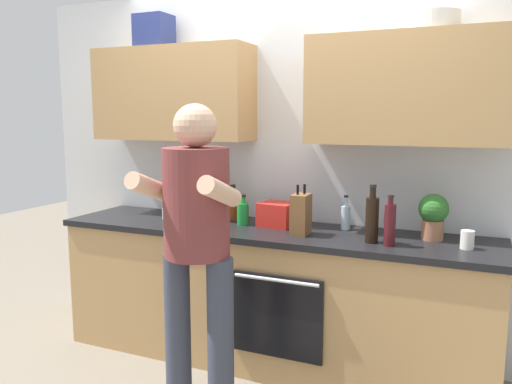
# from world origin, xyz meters

# --- Properties ---
(ground_plane) EXTENTS (12.00, 12.00, 0.00)m
(ground_plane) POSITION_xyz_m (0.00, 0.00, 0.00)
(ground_plane) COLOR #756B5B
(back_wall_unit) EXTENTS (4.00, 0.38, 2.50)m
(back_wall_unit) POSITION_xyz_m (-0.00, 0.27, 1.50)
(back_wall_unit) COLOR silver
(back_wall_unit) RESTS_ON ground
(counter) EXTENTS (2.84, 0.67, 0.90)m
(counter) POSITION_xyz_m (0.00, -0.00, 0.45)
(counter) COLOR tan
(counter) RESTS_ON ground
(person_standing) EXTENTS (0.49, 0.45, 1.68)m
(person_standing) POSITION_xyz_m (-0.09, -0.76, 1.00)
(person_standing) COLOR #383D4C
(person_standing) RESTS_ON ground
(bottle_hotsauce) EXTENTS (0.06, 0.06, 0.30)m
(bottle_hotsauce) POSITION_xyz_m (-0.59, -0.18, 1.02)
(bottle_hotsauce) COLOR red
(bottle_hotsauce) RESTS_ON counter
(bottle_soda) EXTENTS (0.08, 0.08, 0.21)m
(bottle_soda) POSITION_xyz_m (-0.20, 0.04, 0.98)
(bottle_soda) COLOR #198C33
(bottle_soda) RESTS_ON counter
(bottle_vinegar) EXTENTS (0.07, 0.07, 0.25)m
(bottle_vinegar) POSITION_xyz_m (-0.34, 0.18, 1.00)
(bottle_vinegar) COLOR brown
(bottle_vinegar) RESTS_ON counter
(bottle_juice) EXTENTS (0.08, 0.08, 0.31)m
(bottle_juice) POSITION_xyz_m (-0.47, 0.21, 1.03)
(bottle_juice) COLOR orange
(bottle_juice) RESTS_ON counter
(bottle_water) EXTENTS (0.06, 0.06, 0.22)m
(bottle_water) POSITION_xyz_m (0.46, 0.17, 0.98)
(bottle_water) COLOR silver
(bottle_water) RESTS_ON counter
(bottle_wine) EXTENTS (0.06, 0.06, 0.29)m
(bottle_wine) POSITION_xyz_m (0.79, -0.14, 1.02)
(bottle_wine) COLOR #471419
(bottle_wine) RESTS_ON counter
(bottle_soy) EXTENTS (0.07, 0.07, 0.34)m
(bottle_soy) POSITION_xyz_m (0.68, -0.10, 1.04)
(bottle_soy) COLOR black
(bottle_soy) RESTS_ON counter
(cup_coffee) EXTENTS (0.07, 0.07, 0.10)m
(cup_coffee) POSITION_xyz_m (1.19, -0.04, 0.95)
(cup_coffee) COLOR white
(cup_coffee) RESTS_ON counter
(mixing_bowl) EXTENTS (0.20, 0.20, 0.07)m
(mixing_bowl) POSITION_xyz_m (-0.73, 0.06, 0.94)
(mixing_bowl) COLOR silver
(mixing_bowl) RESTS_ON counter
(knife_block) EXTENTS (0.10, 0.14, 0.31)m
(knife_block) POSITION_xyz_m (0.24, -0.07, 1.03)
(knife_block) COLOR brown
(knife_block) RESTS_ON counter
(potted_herb) EXTENTS (0.17, 0.17, 0.27)m
(potted_herb) POSITION_xyz_m (1.00, 0.11, 1.05)
(potted_herb) COLOR #9E6647
(potted_herb) RESTS_ON counter
(grocery_bag_crisps) EXTENTS (0.24, 0.22, 0.16)m
(grocery_bag_crisps) POSITION_xyz_m (0.03, 0.10, 0.98)
(grocery_bag_crisps) COLOR red
(grocery_bag_crisps) RESTS_ON counter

